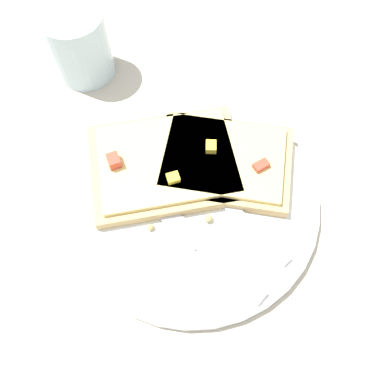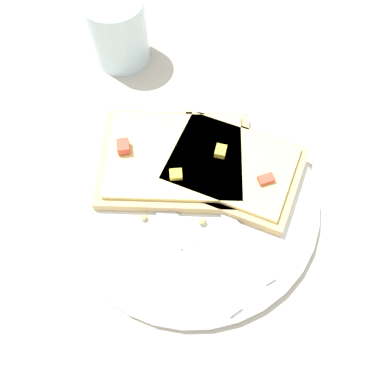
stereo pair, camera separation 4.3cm
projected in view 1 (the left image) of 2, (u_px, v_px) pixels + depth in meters
ground_plane at (192, 200)px, 0.45m from camera, size 4.00×4.00×0.00m
plate at (192, 198)px, 0.44m from camera, size 0.30×0.30×0.01m
fork at (212, 189)px, 0.44m from camera, size 0.06×0.21×0.01m
knife at (194, 239)px, 0.41m from camera, size 0.08×0.22×0.01m
pizza_slice_main at (167, 163)px, 0.44m from camera, size 0.21×0.19×0.03m
pizza_slice_corner at (224, 160)px, 0.45m from camera, size 0.20×0.19×0.03m
crumb_scatter at (212, 187)px, 0.44m from camera, size 0.15×0.07×0.01m
drinking_glass at (79, 46)px, 0.50m from camera, size 0.08×0.08×0.09m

